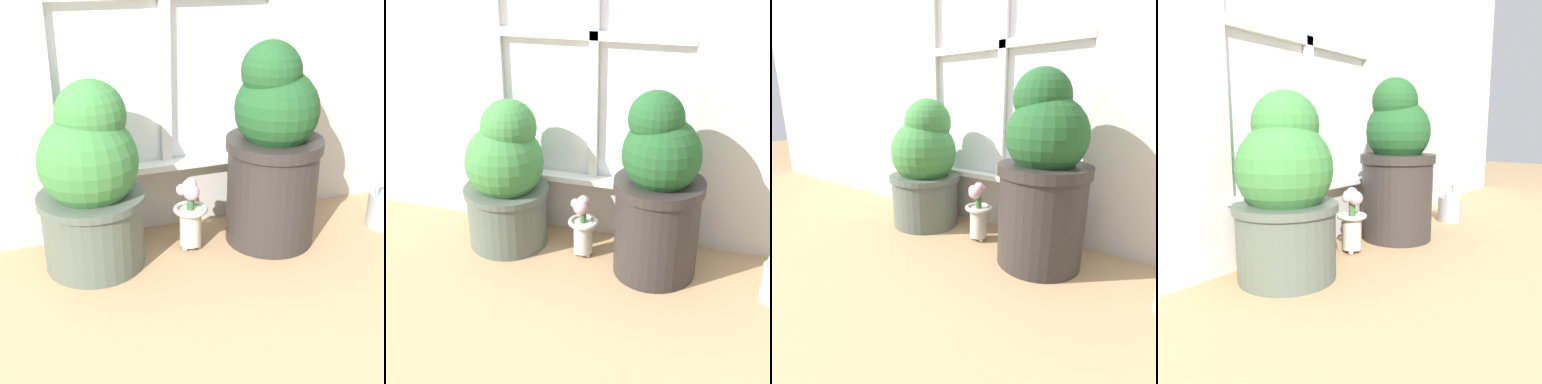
# 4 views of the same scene
# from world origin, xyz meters

# --- Properties ---
(ground_plane) EXTENTS (10.00, 10.00, 0.00)m
(ground_plane) POSITION_xyz_m (0.00, 0.00, 0.00)
(ground_plane) COLOR tan
(potted_plant_left) EXTENTS (0.36, 0.36, 0.63)m
(potted_plant_left) POSITION_xyz_m (-0.32, 0.33, 0.30)
(potted_plant_left) COLOR #4C564C
(potted_plant_left) RESTS_ON ground_plane
(potted_plant_right) EXTENTS (0.34, 0.34, 0.73)m
(potted_plant_right) POSITION_xyz_m (0.32, 0.29, 0.35)
(potted_plant_right) COLOR #2D2826
(potted_plant_right) RESTS_ON ground_plane
(flower_vase) EXTENTS (0.12, 0.12, 0.28)m
(flower_vase) POSITION_xyz_m (0.02, 0.31, 0.14)
(flower_vase) COLOR #BCB7AD
(flower_vase) RESTS_ON ground_plane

